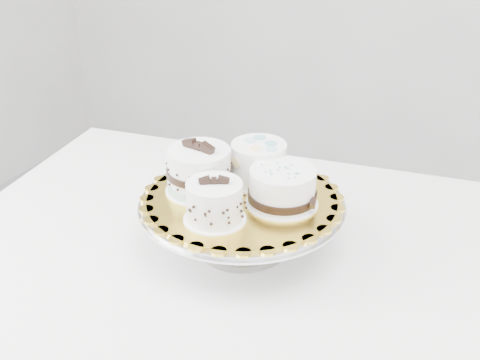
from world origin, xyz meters
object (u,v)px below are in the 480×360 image
at_px(cake_stand, 242,215).
at_px(cake_ribbon, 283,188).
at_px(cake_swirl, 215,203).
at_px(cake_banded, 199,172).
at_px(cake_board, 242,198).
at_px(cake_dots, 259,162).
at_px(table, 266,287).

distance_m(cake_stand, cake_ribbon, 0.10).
bearing_deg(cake_swirl, cake_banded, 104.22).
distance_m(cake_board, cake_ribbon, 0.08).
relative_size(cake_stand, cake_dots, 2.95).
xyz_separation_m(table, cake_ribbon, (0.03, 0.00, 0.21)).
xyz_separation_m(cake_banded, cake_ribbon, (0.15, 0.02, -0.01)).
bearing_deg(cake_dots, table, -59.71).
bearing_deg(cake_banded, cake_stand, 17.81).
bearing_deg(cake_board, table, 8.99).
height_order(cake_swirl, cake_banded, cake_banded).
bearing_deg(cake_ribbon, cake_banded, 173.87).
xyz_separation_m(table, cake_dots, (-0.05, 0.06, 0.22)).
height_order(cake_board, cake_dots, cake_dots).
bearing_deg(cake_banded, cake_ribbon, 17.79).
distance_m(cake_banded, cake_dots, 0.11).
bearing_deg(table, cake_board, -177.75).
height_order(cake_stand, cake_ribbon, cake_ribbon).
bearing_deg(cake_ribbon, cake_board, 173.84).
bearing_deg(cake_banded, table, 18.49).
height_order(cake_stand, cake_banded, cake_banded).
height_order(cake_board, cake_ribbon, cake_ribbon).
relative_size(cake_stand, cake_banded, 2.82).
xyz_separation_m(cake_stand, cake_dots, (0.00, 0.07, 0.07)).
distance_m(cake_stand, cake_banded, 0.11).
relative_size(table, cake_stand, 3.54).
height_order(cake_banded, cake_dots, cake_banded).
xyz_separation_m(cake_swirl, cake_banded, (-0.07, 0.08, 0.00)).
relative_size(table, cake_banded, 10.00).
distance_m(cake_board, cake_swirl, 0.09).
relative_size(table, cake_dots, 10.47).
distance_m(cake_stand, cake_dots, 0.10).
bearing_deg(cake_dots, cake_ribbon, -46.36).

